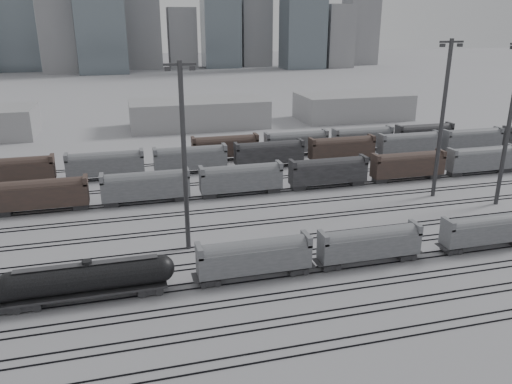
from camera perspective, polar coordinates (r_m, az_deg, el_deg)
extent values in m
plane|color=#B3B3B8|center=(61.39, -2.04, -10.53)|extent=(900.00, 900.00, 0.00)
cube|color=black|center=(49.48, 2.03, -18.61)|extent=(220.00, 0.07, 0.16)
cube|color=black|center=(50.57, 1.53, -17.65)|extent=(220.00, 0.07, 0.16)
cube|color=black|center=(53.35, 0.41, -15.45)|extent=(220.00, 0.07, 0.16)
cube|color=black|center=(54.50, 0.00, -14.62)|extent=(220.00, 0.07, 0.16)
cube|color=black|center=(57.40, -0.95, -12.71)|extent=(220.00, 0.07, 0.16)
cube|color=black|center=(58.59, -1.30, -12.00)|extent=(220.00, 0.07, 0.16)
cube|color=black|center=(61.59, -2.10, -10.34)|extent=(220.00, 0.07, 0.16)
cube|color=black|center=(62.82, -2.40, -9.71)|extent=(220.00, 0.07, 0.16)
cube|color=black|center=(65.90, -3.09, -8.27)|extent=(220.00, 0.07, 0.16)
cube|color=black|center=(67.15, -3.35, -7.72)|extent=(220.00, 0.07, 0.16)
cube|color=black|center=(70.29, -3.95, -6.45)|extent=(220.00, 0.07, 0.16)
cube|color=black|center=(71.57, -4.17, -5.97)|extent=(220.00, 0.07, 0.16)
cube|color=black|center=(76.57, -4.97, -4.26)|extent=(220.00, 0.07, 0.16)
cube|color=black|center=(77.87, -5.16, -3.85)|extent=(220.00, 0.07, 0.16)
cube|color=black|center=(82.96, -5.84, -2.40)|extent=(220.00, 0.07, 0.16)
cube|color=black|center=(84.29, -6.00, -2.05)|extent=(220.00, 0.07, 0.16)
cube|color=black|center=(89.45, -6.57, -0.81)|extent=(220.00, 0.07, 0.16)
cube|color=black|center=(90.79, -6.71, -0.51)|extent=(220.00, 0.07, 0.16)
cube|color=black|center=(96.95, -7.30, 0.75)|extent=(220.00, 0.07, 0.16)
cube|color=black|center=(98.30, -7.41, 1.00)|extent=(220.00, 0.07, 0.16)
cube|color=black|center=(104.52, -7.91, 2.08)|extent=(220.00, 0.07, 0.16)
cube|color=black|center=(105.89, -8.01, 2.30)|extent=(220.00, 0.07, 0.16)
cube|color=black|center=(112.15, -8.45, 3.23)|extent=(220.00, 0.07, 0.16)
cube|color=black|center=(113.53, -8.54, 3.42)|extent=(220.00, 0.07, 0.16)
cube|color=black|center=(62.57, -26.94, -11.62)|extent=(2.63, 2.12, 0.71)
sphere|color=black|center=(61.30, -26.07, -9.85)|extent=(2.93, 2.93, 2.93)
cube|color=black|center=(61.99, -24.59, -11.47)|extent=(2.88, 2.32, 0.77)
cube|color=black|center=(60.84, -12.02, -10.61)|extent=(2.88, 2.32, 0.77)
cube|color=black|center=(60.79, -18.41, -10.66)|extent=(17.16, 2.99, 0.28)
cylinder|color=black|center=(59.97, -18.58, -9.18)|extent=(16.05, 3.21, 3.21)
sphere|color=black|center=(61.20, -26.18, -9.64)|extent=(3.21, 3.21, 3.21)
sphere|color=black|center=(59.79, -10.83, -8.55)|extent=(3.21, 3.21, 3.21)
cylinder|color=black|center=(59.18, -18.76, -7.67)|extent=(1.11, 1.11, 0.55)
cube|color=black|center=(59.23, -18.75, -7.77)|extent=(15.50, 1.00, 0.07)
cube|color=black|center=(61.45, -5.34, -10.03)|extent=(2.43, 1.96, 0.65)
cube|color=black|center=(63.96, 4.73, -8.77)|extent=(2.43, 1.96, 0.65)
cube|color=slate|center=(61.45, -0.20, -7.62)|extent=(14.02, 2.80, 2.99)
cylinder|color=slate|center=(60.95, -0.20, -6.68)|extent=(12.71, 2.71, 2.71)
cube|color=slate|center=(59.44, -6.53, -6.71)|extent=(0.65, 2.80, 1.31)
cube|color=slate|center=(62.53, 5.80, -5.33)|extent=(0.65, 2.80, 1.31)
cone|color=black|center=(62.29, -0.19, -9.12)|extent=(2.24, 2.24, 0.84)
cube|color=black|center=(65.45, 8.41, -8.25)|extent=(2.36, 1.90, 0.63)
cube|color=black|center=(70.18, 16.68, -6.93)|extent=(2.36, 1.90, 0.63)
cube|color=slate|center=(66.73, 12.83, -5.95)|extent=(13.60, 2.72, 2.90)
cylinder|color=slate|center=(66.28, 12.90, -5.10)|extent=(12.33, 2.63, 2.63)
cube|color=slate|center=(63.35, 7.68, -5.21)|extent=(0.63, 2.72, 1.27)
cube|color=slate|center=(69.16, 17.76, -3.85)|extent=(0.63, 2.72, 1.27)
cone|color=black|center=(67.48, 12.72, -7.31)|extent=(2.18, 2.18, 0.82)
cube|color=black|center=(74.00, 21.43, -6.11)|extent=(2.31, 1.86, 0.62)
cube|color=slate|center=(76.37, 24.87, -4.09)|extent=(13.32, 2.66, 2.84)
cylinder|color=slate|center=(75.99, 24.98, -3.35)|extent=(12.08, 2.58, 2.58)
cube|color=slate|center=(71.91, 21.11, -3.44)|extent=(0.62, 2.66, 1.24)
cone|color=black|center=(77.01, 24.69, -5.28)|extent=(2.13, 2.13, 0.80)
cylinder|color=#373739|center=(66.51, -8.19, 3.62)|extent=(0.66, 0.66, 25.62)
cube|color=#373739|center=(64.38, -8.71, 14.22)|extent=(4.10, 0.31, 0.31)
cube|color=#373739|center=(64.26, -10.09, 13.68)|extent=(0.72, 0.51, 0.51)
cube|color=#373739|center=(64.61, -7.30, 13.85)|extent=(0.72, 0.51, 0.51)
cylinder|color=#373739|center=(92.95, 20.47, 7.60)|extent=(0.70, 0.70, 27.46)
cube|color=#373739|center=(91.52, 21.46, 15.69)|extent=(4.39, 0.33, 0.33)
cube|color=#373739|center=(90.60, 20.54, 15.43)|extent=(0.77, 0.55, 0.55)
cube|color=#373739|center=(92.51, 22.27, 15.28)|extent=(0.77, 0.55, 0.55)
cylinder|color=#373739|center=(92.95, 26.91, 6.71)|extent=(0.70, 0.70, 27.33)
cube|color=#46332C|center=(89.61, -23.37, -0.43)|extent=(15.00, 3.00, 5.60)
cube|color=slate|center=(88.51, -12.48, 0.50)|extent=(15.00, 3.00, 5.60)
cube|color=slate|center=(90.64, -1.71, 1.40)|extent=(15.00, 3.00, 5.60)
cube|color=black|center=(95.79, 8.24, 2.18)|extent=(15.00, 3.00, 5.60)
cube|color=#46332C|center=(103.50, 16.95, 2.82)|extent=(15.00, 3.00, 5.60)
cube|color=slate|center=(113.26, 24.32, 3.30)|extent=(15.00, 3.00, 5.60)
cube|color=#46332C|center=(105.95, -26.01, 2.05)|extent=(15.00, 3.00, 5.60)
cube|color=slate|center=(103.88, -16.82, 2.89)|extent=(15.00, 3.00, 5.60)
cube|color=slate|center=(104.57, -7.49, 3.66)|extent=(15.00, 3.00, 5.60)
cube|color=black|center=(107.97, 1.50, 4.31)|extent=(15.00, 3.00, 5.60)
cube|color=#46332C|center=(113.83, 9.77, 4.81)|extent=(15.00, 3.00, 5.60)
cube|color=slate|center=(121.80, 17.10, 5.17)|extent=(15.00, 3.00, 5.60)
cube|color=slate|center=(131.49, 23.45, 5.42)|extent=(15.00, 3.00, 5.60)
cube|color=#46332C|center=(113.62, -3.53, 5.03)|extent=(15.00, 3.00, 5.60)
cube|color=slate|center=(118.06, 4.61, 5.54)|extent=(15.00, 3.00, 5.60)
cube|color=slate|center=(124.67, 12.04, 5.91)|extent=(15.00, 3.00, 5.60)
cube|color=black|center=(133.14, 18.63, 6.15)|extent=(15.00, 3.00, 5.60)
cube|color=gray|center=(150.99, -6.57, 8.92)|extent=(40.00, 18.00, 8.00)
cube|color=gray|center=(165.74, 11.02, 9.60)|extent=(35.00, 18.00, 8.00)
cube|color=slate|center=(337.29, -26.46, 18.87)|extent=(25.00, 20.00, 80.00)
cube|color=gray|center=(333.80, -21.67, 16.73)|extent=(20.00, 16.00, 48.00)
cube|color=gray|center=(332.50, -12.79, 18.59)|extent=(22.00, 17.60, 60.00)
cube|color=gray|center=(334.88, -8.19, 16.96)|extent=(18.00, 14.40, 38.00)
cube|color=slate|center=(338.76, -3.86, 20.00)|extent=(24.00, 19.20, 72.00)
cube|color=gray|center=(344.60, 0.47, 17.78)|extent=(20.00, 16.00, 45.00)
cube|color=gray|center=(361.21, 8.50, 17.25)|extent=(18.00, 14.40, 40.00)
cube|color=gray|center=(371.61, 12.28, 18.01)|extent=(22.00, 17.60, 52.00)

